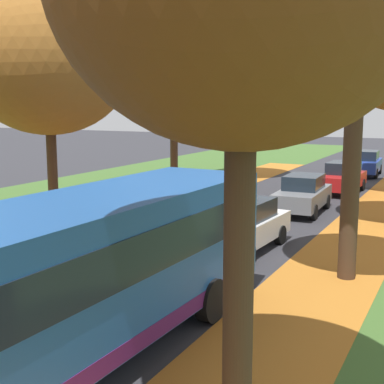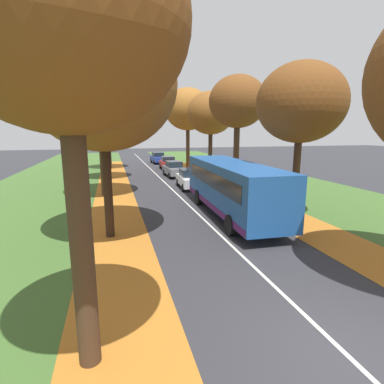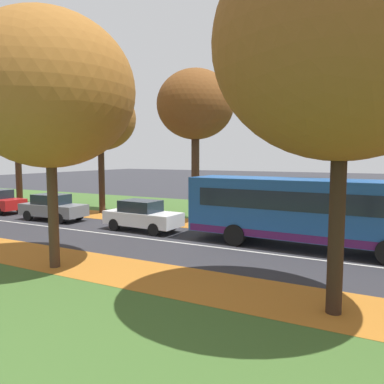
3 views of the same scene
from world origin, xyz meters
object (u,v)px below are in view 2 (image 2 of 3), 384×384
tree_left_far (107,117)px  tree_right_near (301,103)px  tree_left_distant (107,108)px  car_grey_following (174,169)px  car_red_third_in_line (168,163)px  tree_right_far (211,113)px  tree_right_distant (188,109)px  tree_left_mid (99,110)px  car_blue_fourth_in_line (158,158)px  car_white_lead (190,179)px  tree_right_mid (238,102)px  bus (231,186)px  tree_left_near (102,83)px  tree_left_nearest (64,22)px

tree_left_far → tree_right_near: (10.16, -16.61, 0.13)m
tree_left_distant → car_grey_following: (6.56, -8.73, -6.67)m
tree_left_distant → car_red_third_in_line: (7.01, -2.73, -6.67)m
tree_right_near → tree_right_far: (0.15, 15.55, 0.34)m
tree_right_distant → tree_right_near: bearing=-89.4°
tree_left_mid → tree_left_far: size_ratio=1.06×
tree_right_far → car_blue_fourth_in_line: bearing=103.3°
tree_right_near → car_blue_fourth_in_line: 30.53m
car_white_lead → car_blue_fourth_in_line: same height
tree_right_near → tree_right_far: tree_right_far is taller
tree_right_distant → car_grey_following: 10.47m
car_red_third_in_line → car_grey_following: bearing=-94.3°
tree_left_far → car_grey_following: size_ratio=1.96×
tree_right_mid → tree_right_distant: 15.53m
tree_right_distant → bus: bearing=-98.0°
tree_right_distant → tree_left_near: bearing=-111.9°
tree_right_near → tree_left_nearest: bearing=-140.5°
tree_left_near → car_grey_following: (6.50, 17.17, -5.83)m
tree_left_mid → tree_left_far: (0.39, 8.22, -0.17)m
tree_left_near → bus: 8.51m
car_blue_fourth_in_line → bus: bearing=-90.4°
tree_left_nearest → tree_left_distant: size_ratio=0.84×
tree_left_near → car_red_third_in_line: (6.95, 23.17, -5.83)m
car_blue_fourth_in_line → tree_left_mid: bearing=-108.8°
tree_left_distant → tree_right_mid: 19.61m
tree_left_mid → tree_left_near: bearing=-87.3°
car_grey_following → tree_right_mid: bearing=-66.8°
tree_right_mid → tree_right_far: size_ratio=1.03×
tree_left_distant → tree_right_far: 13.98m
tree_left_near → tree_right_mid: size_ratio=1.05×
tree_right_far → bus: 15.78m
tree_left_nearest → tree_left_far: 25.29m
tree_left_nearest → car_red_third_in_line: bearing=76.6°
car_red_third_in_line → car_blue_fourth_in_line: size_ratio=0.99×
car_white_lead → car_blue_fourth_in_line: bearing=88.8°
tree_right_mid → bus: size_ratio=0.86×
tree_left_near → tree_right_far: (10.25, 16.52, -0.14)m
tree_left_distant → car_red_third_in_line: 10.05m
car_white_lead → tree_left_mid: bearing=-171.3°
tree_right_near → tree_right_far: size_ratio=0.95×
tree_right_mid → tree_left_distant: bearing=120.8°
tree_right_mid → car_blue_fourth_in_line: size_ratio=2.10×
tree_right_near → car_white_lead: tree_right_near is taller
car_red_third_in_line → tree_right_mid: bearing=-77.9°
tree_left_distant → tree_right_near: bearing=-67.8°
car_blue_fourth_in_line → tree_left_near: bearing=-102.5°
tree_right_mid → car_red_third_in_line: (-3.02, 14.11, -6.09)m
tree_left_mid → car_red_third_in_line: size_ratio=2.09×
tree_left_nearest → tree_left_near: 7.72m
tree_left_near → tree_left_mid: (-0.45, 9.37, -0.44)m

